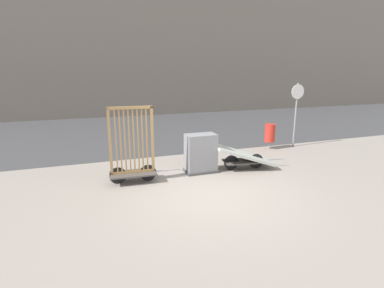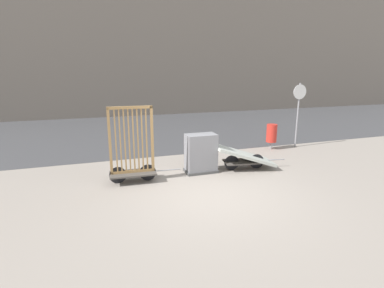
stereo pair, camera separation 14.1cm
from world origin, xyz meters
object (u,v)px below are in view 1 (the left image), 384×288
at_px(bike_cart_with_mattress, 244,156).
at_px(trash_bin, 270,133).
at_px(bike_cart_with_bedframe, 133,156).
at_px(utility_cabinet, 201,155).
at_px(sign_post, 296,106).

xyz_separation_m(bike_cart_with_mattress, trash_bin, (2.11, 1.82, 0.22)).
distance_m(bike_cart_with_mattress, trash_bin, 2.79).
relative_size(bike_cart_with_bedframe, bike_cart_with_mattress, 0.91).
height_order(bike_cart_with_bedframe, bike_cart_with_mattress, bike_cart_with_bedframe).
relative_size(utility_cabinet, trash_bin, 1.19).
bearing_deg(trash_bin, bike_cart_with_mattress, -139.26).
xyz_separation_m(bike_cart_with_mattress, sign_post, (3.21, 1.81, 1.21)).
distance_m(bike_cart_with_bedframe, sign_post, 6.85).
xyz_separation_m(bike_cart_with_bedframe, sign_post, (6.55, 1.81, 0.87)).
xyz_separation_m(bike_cart_with_bedframe, utility_cabinet, (2.00, 0.18, -0.21)).
bearing_deg(bike_cart_with_bedframe, utility_cabinet, 8.12).
bearing_deg(trash_bin, bike_cart_with_bedframe, -161.57).
distance_m(utility_cabinet, sign_post, 4.95).
bearing_deg(trash_bin, sign_post, -0.42).
relative_size(bike_cart_with_bedframe, utility_cabinet, 1.79).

